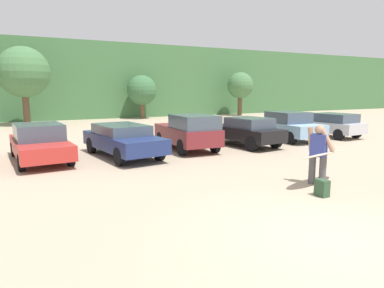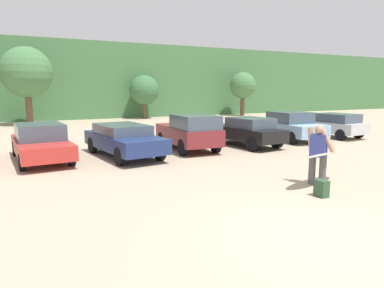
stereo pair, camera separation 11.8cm
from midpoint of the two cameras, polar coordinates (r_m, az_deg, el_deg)
name	(u,v)px [view 1 (the left image)]	position (r m, az deg, el deg)	size (l,w,h in m)	color
ground_plane	(330,238)	(7.23, 21.65, -14.41)	(120.00, 120.00, 0.00)	tan
hillside_ridge	(71,81)	(39.80, -19.56, 9.81)	(108.00, 12.00, 7.35)	#427042
tree_left	(24,72)	(30.02, -26.41, 10.66)	(3.93, 3.93, 6.11)	brown
tree_far_left	(142,90)	(33.68, -8.47, 8.86)	(2.86, 2.86, 4.19)	brown
tree_far_right	(240,86)	(37.74, 7.97, 9.60)	(2.80, 2.80, 4.66)	brown
parked_car_red	(40,142)	(14.81, -24.31, 0.28)	(2.23, 4.92, 1.47)	#B72D28
parked_car_navy	(123,139)	(14.66, -11.74, 0.83)	(2.53, 5.00, 1.35)	navy
parked_car_maroon	(188,131)	(15.86, -0.82, 2.11)	(1.95, 4.23, 1.68)	maroon
parked_car_black	(246,131)	(17.24, 8.75, 2.19)	(2.24, 4.29, 1.44)	black
parked_car_sky_blue	(287,125)	(19.92, 15.36, 3.01)	(2.09, 4.51, 1.58)	#84ADD1
parked_car_silver	(330,124)	(21.99, 21.97, 3.06)	(2.08, 4.04, 1.42)	silver
person_adult	(318,151)	(10.71, 20.06, -1.13)	(0.54, 0.79, 1.79)	#4C4C51
surfboard_cream	(323,154)	(10.72, 20.81, -1.58)	(2.36, 1.16, 0.27)	beige
backpack_dropped	(322,188)	(9.72, 20.57, -6.90)	(0.24, 0.34, 0.45)	#2D4C33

